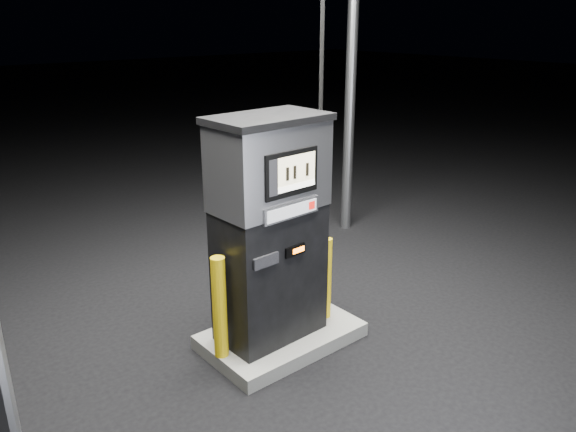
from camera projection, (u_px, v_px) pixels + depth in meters
ground at (281, 342)px, 5.96m from camera, size 80.00×80.00×0.00m
pump_island at (281, 336)px, 5.93m from camera, size 1.60×1.00×0.15m
fuel_dispenser at (270, 228)px, 5.46m from camera, size 1.25×0.71×4.70m
bollard_left at (220, 308)px, 5.29m from camera, size 0.15×0.15×1.03m
bollard_right at (326, 278)px, 6.02m from camera, size 0.14×0.14×0.92m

